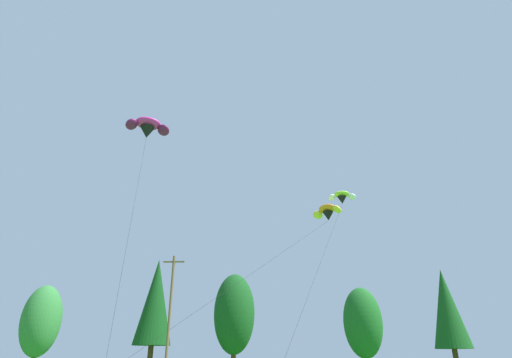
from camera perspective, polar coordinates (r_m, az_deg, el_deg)
The scene contains 9 objects.
treeline_tree_b at distance 61.12m, azimuth -27.68°, elevation -17.04°, with size 4.78×4.78×11.05m.
treeline_tree_c at distance 58.05m, azimuth -13.81°, elevation -16.16°, with size 4.85×4.85×14.77m.
treeline_tree_d at distance 55.16m, azimuth -3.03°, elevation -18.15°, with size 5.18×5.18×12.54m.
treeline_tree_e at distance 53.94m, azimuth 14.62°, elevation -18.72°, with size 4.61×4.61×10.41m.
treeline_tree_f at distance 60.18m, azimuth 25.01°, elevation -15.94°, with size 4.49×4.49×13.15m.
utility_pole at distance 43.40m, azimuth -11.91°, elevation -17.89°, with size 2.20×0.26×12.10m.
parafoil_kite_high_magenta at distance 34.31m, azimuth -14.83°, elevation 6.92°, with size 4.14×9.69×18.56m.
parafoil_kite_mid_lime_white at distance 39.94m, azimuth 11.85°, elevation -2.50°, with size 8.14×17.14×15.89m.
parafoil_kite_far_orange at distance 38.36m, azimuth 9.89°, elevation -4.58°, with size 14.05×17.70×13.82m.
Camera 1 is at (2.89, -1.82, 2.29)m, focal length 28.79 mm.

